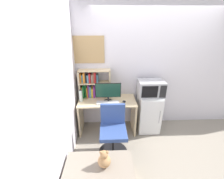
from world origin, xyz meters
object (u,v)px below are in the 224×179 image
monitor (108,92)px  mini_fridge (148,112)px  microwave (151,88)px  hutch_bookshelf (91,84)px  wall_corkboard (86,50)px  keyboard (108,103)px  computer_mouse (124,101)px  water_bottle (81,96)px  teddy_bear (104,160)px  desk_chair (113,133)px

monitor → mini_fridge: bearing=5.0°
microwave → hutch_bookshelf: bearing=172.0°
microwave → wall_corkboard: size_ratio=0.72×
keyboard → computer_mouse: computer_mouse is taller
water_bottle → wall_corkboard: bearing=67.3°
keyboard → teddy_bear: (-0.06, -1.16, -0.24)m
keyboard → desk_chair: size_ratio=0.48×
monitor → water_bottle: 0.56m
water_bottle → teddy_bear: water_bottle is taller
monitor → desk_chair: monitor is taller
desk_chair → microwave: bearing=38.7°
microwave → computer_mouse: bearing=-168.4°
hutch_bookshelf → microwave: (1.22, -0.17, -0.05)m
computer_mouse → microwave: size_ratio=0.16×
keyboard → computer_mouse: bearing=4.6°
monitor → water_bottle: size_ratio=1.95×
computer_mouse → wall_corkboard: bearing=153.4°
keyboard → computer_mouse: 0.33m
water_bottle → microwave: bearing=1.7°
water_bottle → wall_corkboard: wall_corkboard is taller
hutch_bookshelf → computer_mouse: bearing=-23.0°
microwave → desk_chair: microwave is taller
hutch_bookshelf → water_bottle: hutch_bookshelf is taller
microwave → desk_chair: (-0.80, -0.64, -0.59)m
hutch_bookshelf → water_bottle: 0.34m
computer_mouse → microwave: microwave is taller
keyboard → water_bottle: water_bottle is taller
monitor → desk_chair: size_ratio=0.55×
water_bottle → keyboard: bearing=-10.3°
microwave → teddy_bear: microwave is taller
hutch_bookshelf → wall_corkboard: wall_corkboard is taller
desk_chair → mini_fridge: bearing=38.6°
keyboard → water_bottle: 0.56m
hutch_bookshelf → teddy_bear: size_ratio=2.44×
microwave → desk_chair: 1.18m
monitor → computer_mouse: monitor is taller
mini_fridge → computer_mouse: bearing=-168.7°
computer_mouse → water_bottle: bearing=175.4°
computer_mouse → teddy_bear: 1.27m
microwave → teddy_bear: (-0.95, -1.30, -0.48)m
water_bottle → mini_fridge: size_ratio=0.31×
water_bottle → teddy_bear: 1.39m
keyboard → mini_fridge: (0.88, 0.14, -0.34)m
desk_chair → wall_corkboard: wall_corkboard is taller
mini_fridge → teddy_bear: mini_fridge is taller
water_bottle → mini_fridge: bearing=1.6°
teddy_bear → wall_corkboard: wall_corkboard is taller
water_bottle → mini_fridge: water_bottle is taller
desk_chair → wall_corkboard: (-0.50, 0.90, 1.32)m
keyboard → monitor: bearing=77.6°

